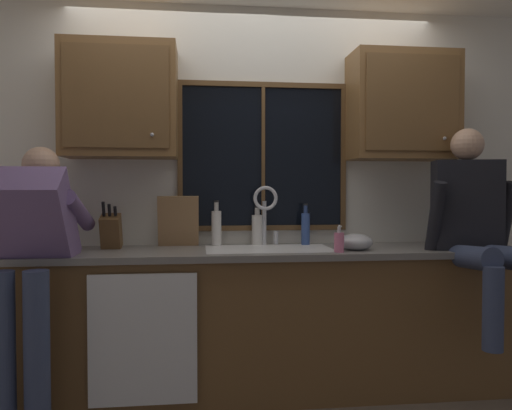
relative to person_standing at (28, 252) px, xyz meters
name	(u,v)px	position (x,y,z in m)	size (l,w,h in m)	color
back_wall	(253,193)	(1.30, 0.67, 0.32)	(5.74, 0.12, 2.55)	silver
window_glass	(263,157)	(1.36, 0.60, 0.57)	(1.10, 0.02, 0.95)	black
window_frame_top	(263,85)	(1.36, 0.59, 1.06)	(1.17, 0.02, 0.04)	brown
window_frame_bottom	(263,228)	(1.36, 0.59, 0.08)	(1.17, 0.02, 0.04)	brown
window_frame_left	(180,156)	(0.79, 0.59, 0.57)	(0.04, 0.02, 0.95)	brown
window_frame_right	(343,157)	(1.93, 0.59, 0.57)	(0.04, 0.02, 0.95)	brown
window_mullion_center	(263,157)	(1.36, 0.59, 0.57)	(0.02, 0.02, 0.95)	brown
lower_cabinet_run	(259,324)	(1.30, 0.32, -0.52)	(3.34, 0.58, 0.88)	brown
countertop	(260,252)	(1.30, 0.30, -0.06)	(3.40, 0.62, 0.04)	slate
dishwasher_front	(143,340)	(0.61, 0.00, -0.50)	(0.60, 0.02, 0.74)	white
upper_cabinet_left	(120,101)	(0.43, 0.44, 0.90)	(0.71, 0.36, 0.72)	brown
upper_cabinet_right	(403,107)	(2.30, 0.44, 0.90)	(0.71, 0.36, 0.72)	brown
sink	(269,264)	(1.36, 0.31, -0.13)	(0.80, 0.46, 0.21)	silver
faucet	(266,208)	(1.37, 0.49, 0.22)	(0.18, 0.09, 0.40)	silver
person_standing	(28,252)	(0.00, 0.00, 0.00)	(0.53, 0.70, 1.55)	#384260
person_sitting_on_counter	(475,221)	(2.59, 0.04, 0.15)	(0.54, 0.64, 1.26)	#384260
knife_block	(111,232)	(0.37, 0.42, 0.07)	(0.12, 0.18, 0.32)	brown
cutting_board	(178,221)	(0.78, 0.52, 0.13)	(0.27, 0.02, 0.34)	#997047
mixing_bowl	(356,242)	(1.89, 0.20, 0.01)	(0.21, 0.21, 0.11)	#B7B7BC
soap_dispenser	(339,242)	(1.76, 0.09, 0.03)	(0.06, 0.07, 0.16)	pink
bottle_green_glass	(257,229)	(1.31, 0.54, 0.07)	(0.07, 0.07, 0.27)	silver
bottle_tall_clear	(306,228)	(1.64, 0.51, 0.08)	(0.06, 0.06, 0.28)	#334C8C
bottle_amber_small	(216,227)	(1.04, 0.51, 0.09)	(0.07, 0.07, 0.30)	silver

